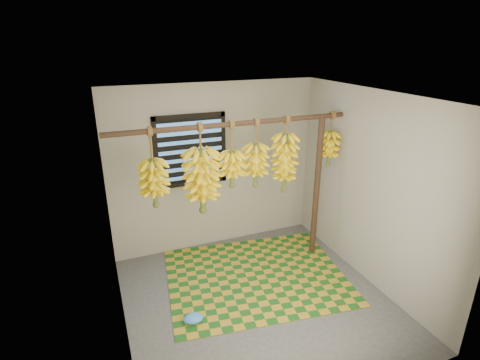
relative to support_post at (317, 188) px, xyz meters
name	(u,v)px	position (x,y,z in m)	size (l,w,h in m)	color
floor	(257,301)	(-1.20, -0.70, -1.00)	(3.00, 3.00, 0.01)	#444444
ceiling	(261,97)	(-1.20, -0.70, 1.40)	(3.00, 3.00, 0.01)	silver
wall_back	(215,168)	(-1.20, 0.80, 0.20)	(3.00, 0.01, 2.40)	gray
wall_left	(114,236)	(-2.71, -0.70, 0.20)	(0.01, 3.00, 2.40)	gray
wall_right	(371,190)	(0.30, -0.70, 0.20)	(0.01, 3.00, 2.40)	gray
window	(191,151)	(-1.55, 0.78, 0.50)	(1.00, 0.04, 1.00)	black
hanging_pole	(235,124)	(-1.20, 0.00, 1.00)	(0.06, 0.06, 3.00)	#462C1D
support_post	(317,188)	(0.00, 0.00, 0.00)	(0.08, 0.08, 2.00)	#462C1D
woven_mat	(256,276)	(-1.02, -0.25, -0.99)	(2.26, 1.81, 0.01)	#1B5318
plastic_bag	(193,318)	(-2.01, -0.77, -0.94)	(0.22, 0.16, 0.09)	#3E8BE9
banana_bunch_a	(154,183)	(-2.19, 0.00, 0.40)	(0.33, 0.33, 0.94)	brown
banana_bunch_b	(202,181)	(-1.63, 0.00, 0.34)	(0.42, 0.42, 1.10)	brown
banana_bunch_c	(232,169)	(-1.25, 0.00, 0.45)	(0.32, 0.32, 0.83)	brown
banana_bunch_d	(255,165)	(-0.93, 0.00, 0.46)	(0.32, 0.32, 0.87)	brown
banana_bunch_e	(285,163)	(-0.52, 0.00, 0.43)	(0.33, 0.33, 1.01)	brown
banana_bunch_f	(329,149)	(0.15, 0.00, 0.55)	(0.27, 0.27, 0.75)	brown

